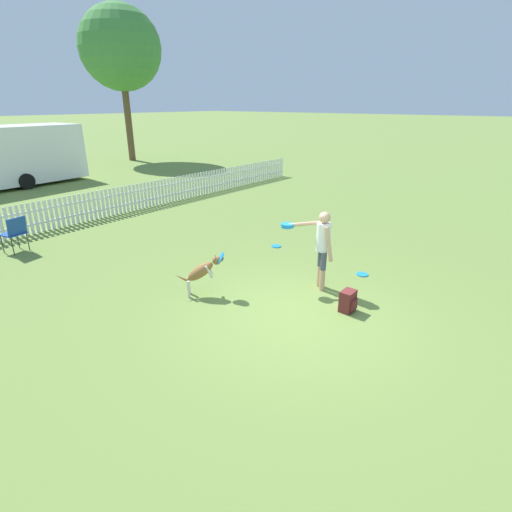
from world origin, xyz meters
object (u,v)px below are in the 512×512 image
(leaping_dog, at_px, (202,270))
(frisbee_near_handler, at_px, (276,246))
(frisbee_near_dog, at_px, (362,274))
(handler_person, at_px, (321,241))
(backpack_on_grass, at_px, (348,301))
(tree_right_grove, at_px, (120,49))
(folding_chair_blue_left, at_px, (15,231))
(equipment_trailer, at_px, (22,154))

(leaping_dog, relative_size, frisbee_near_handler, 3.41)
(frisbee_near_dog, bearing_deg, leaping_dog, 144.91)
(handler_person, distance_m, leaping_dog, 2.39)
(handler_person, xyz_separation_m, backpack_on_grass, (-0.51, -0.93, -0.81))
(frisbee_near_dog, bearing_deg, tree_right_grove, 68.50)
(folding_chair_blue_left, relative_size, tree_right_grove, 0.10)
(leaping_dog, height_order, frisbee_near_dog, leaping_dog)
(frisbee_near_dog, height_order, backpack_on_grass, backpack_on_grass)
(frisbee_near_dog, bearing_deg, handler_person, 160.21)
(handler_person, distance_m, frisbee_near_handler, 2.79)
(tree_right_grove, bearing_deg, folding_chair_blue_left, -134.07)
(handler_person, relative_size, tree_right_grove, 0.18)
(handler_person, bearing_deg, backpack_on_grass, -165.05)
(frisbee_near_dog, bearing_deg, backpack_on_grass, -163.54)
(frisbee_near_dog, relative_size, equipment_trailer, 0.04)
(leaping_dog, xyz_separation_m, equipment_trailer, (2.80, 14.60, 0.85))
(frisbee_near_dog, xyz_separation_m, backpack_on_grass, (-1.69, -0.50, 0.19))
(frisbee_near_dog, distance_m, backpack_on_grass, 1.77)
(frisbee_near_handler, bearing_deg, handler_person, -124.43)
(backpack_on_grass, bearing_deg, tree_right_grove, 64.94)
(handler_person, height_order, frisbee_near_dog, handler_person)
(frisbee_near_handler, relative_size, tree_right_grove, 0.03)
(leaping_dog, height_order, folding_chair_blue_left, folding_chair_blue_left)
(leaping_dog, xyz_separation_m, tree_right_grove, (10.68, 17.76, 6.00))
(handler_person, relative_size, equipment_trailer, 0.28)
(frisbee_near_handler, bearing_deg, tree_right_grove, 66.44)
(leaping_dog, distance_m, tree_right_grove, 21.58)
(folding_chair_blue_left, bearing_deg, leaping_dog, 91.09)
(handler_person, bearing_deg, equipment_trailer, 39.70)
(tree_right_grove, bearing_deg, leaping_dog, -121.03)
(frisbee_near_handler, height_order, frisbee_near_dog, same)
(folding_chair_blue_left, bearing_deg, handler_person, 100.81)
(handler_person, height_order, tree_right_grove, tree_right_grove)
(leaping_dog, bearing_deg, equipment_trailer, -147.28)
(equipment_trailer, xyz_separation_m, tree_right_grove, (7.88, 3.16, 5.15))
(handler_person, relative_size, leaping_dog, 1.84)
(frisbee_near_handler, relative_size, folding_chair_blue_left, 0.28)
(handler_person, distance_m, tree_right_grove, 22.05)
(leaping_dog, relative_size, frisbee_near_dog, 3.41)
(folding_chair_blue_left, relative_size, equipment_trailer, 0.16)
(folding_chair_blue_left, bearing_deg, backpack_on_grass, 95.08)
(backpack_on_grass, relative_size, tree_right_grove, 0.04)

